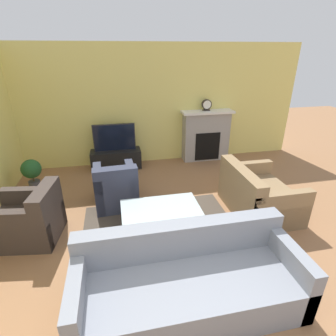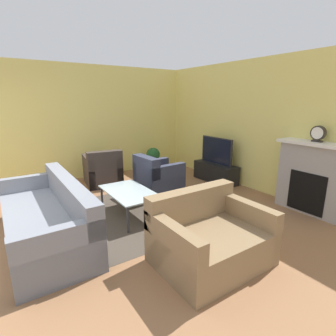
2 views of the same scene
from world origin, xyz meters
name	(u,v)px [view 1 (image 1 of 2)]	position (x,y,z in m)	size (l,w,h in m)	color
wall_back	(133,107)	(0.00, 4.93, 1.35)	(8.06, 0.06, 2.70)	#EADB72
area_rug	(161,232)	(0.12, 2.04, 0.00)	(2.35, 1.86, 0.00)	#4C4238
fireplace	(206,134)	(1.73, 4.73, 0.64)	(1.24, 0.39, 1.22)	#9E9993
tv_stand	(116,159)	(-0.48, 4.61, 0.22)	(1.13, 0.41, 0.43)	black
tv	(114,138)	(-0.48, 4.61, 0.74)	(0.93, 0.06, 0.62)	#232328
couch_sectional	(188,282)	(0.19, 0.80, 0.29)	(2.34, 0.93, 0.82)	gray
couch_loveseat	(257,196)	(1.82, 2.30, 0.29)	(0.97, 1.27, 0.82)	#8C704C
armchair_by_window	(29,221)	(-1.77, 2.31, 0.30)	(0.97, 0.87, 0.82)	#3D332D
armchair_accent	(116,189)	(-0.52, 3.02, 0.30)	(0.76, 0.87, 0.82)	#33384C
coffee_table	(161,209)	(0.12, 2.08, 0.39)	(1.15, 0.66, 0.43)	#333338
potted_plant	(32,172)	(-2.08, 3.84, 0.40)	(0.37, 0.37, 0.64)	#47474C
mantel_clock	(207,105)	(1.70, 4.73, 1.36)	(0.23, 0.07, 0.26)	#28231E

